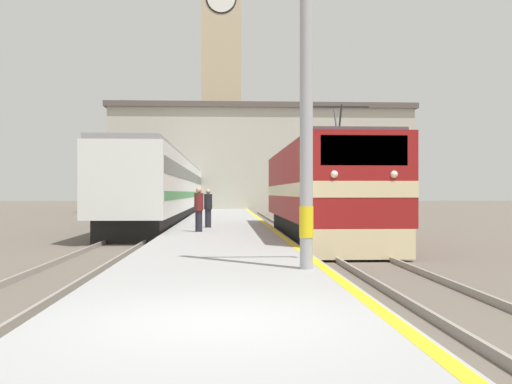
{
  "coord_description": "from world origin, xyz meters",
  "views": [
    {
      "loc": [
        0.09,
        -6.85,
        1.86
      ],
      "look_at": [
        1.73,
        24.77,
        1.9
      ],
      "focal_mm": 42.0,
      "sensor_mm": 36.0,
      "label": 1
    }
  ],
  "objects": [
    {
      "name": "rail_track_near",
      "position": [
        3.76,
        25.0,
        0.03
      ],
      "size": [
        2.84,
        140.0,
        0.16
      ],
      "color": "#60564C",
      "rests_on": "ground"
    },
    {
      "name": "catenary_mast",
      "position": [
        1.74,
        4.54,
        3.95
      ],
      "size": [
        2.41,
        0.27,
        7.14
      ],
      "color": "#9E9EA3",
      "rests_on": "platform"
    },
    {
      "name": "locomotive_train",
      "position": [
        3.76,
        16.06,
        1.9
      ],
      "size": [
        2.92,
        14.86,
        4.68
      ],
      "color": "black",
      "rests_on": "ground"
    },
    {
      "name": "passenger_train",
      "position": [
        -3.49,
        38.07,
        2.11
      ],
      "size": [
        2.92,
        48.5,
        3.91
      ],
      "color": "black",
      "rests_on": "ground"
    },
    {
      "name": "person_on_platform",
      "position": [
        -0.89,
        15.62,
        1.27
      ],
      "size": [
        0.34,
        0.34,
        1.66
      ],
      "color": "#23232D",
      "rests_on": "platform"
    },
    {
      "name": "ground_plane",
      "position": [
        0.0,
        30.0,
        0.0
      ],
      "size": [
        200.0,
        200.0,
        0.0
      ],
      "primitive_type": "plane",
      "color": "#60564C"
    },
    {
      "name": "clock_tower",
      "position": [
        -0.31,
        58.06,
        15.37
      ],
      "size": [
        5.24,
        5.24,
        28.98
      ],
      "color": "tan",
      "rests_on": "ground"
    },
    {
      "name": "station_building",
      "position": [
        3.48,
        50.42,
        5.03
      ],
      "size": [
        28.25,
        8.34,
        10.01
      ],
      "color": "#B7B2A3",
      "rests_on": "ground"
    },
    {
      "name": "second_waiting_passenger",
      "position": [
        -0.62,
        18.32,
        1.24
      ],
      "size": [
        0.34,
        0.34,
        1.61
      ],
      "color": "#23232D",
      "rests_on": "platform"
    },
    {
      "name": "rail_track_far",
      "position": [
        -3.49,
        25.0,
        0.03
      ],
      "size": [
        2.84,
        140.0,
        0.16
      ],
      "color": "#60564C",
      "rests_on": "ground"
    },
    {
      "name": "platform",
      "position": [
        0.0,
        25.0,
        0.2
      ],
      "size": [
        4.32,
        140.0,
        0.4
      ],
      "color": "#999999",
      "rests_on": "ground"
    }
  ]
}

